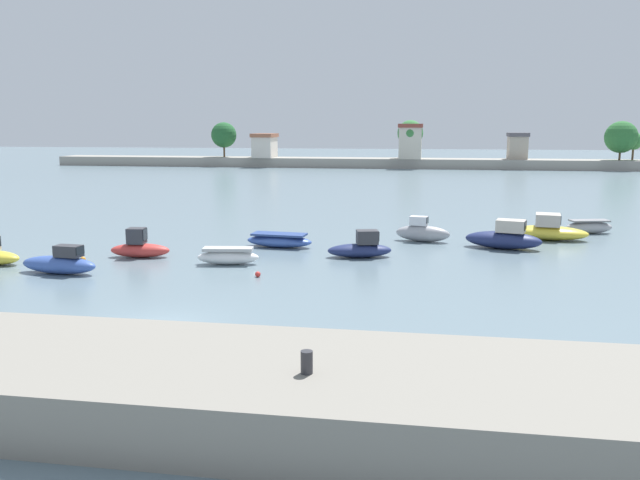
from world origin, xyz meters
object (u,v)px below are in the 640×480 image
Objects in this scene: mooring_buoy_0 at (258,274)px; mooring_buoy_1 at (83,259)px; moored_boat_2 at (140,248)px; moored_boat_6 at (422,232)px; moored_boat_3 at (228,256)px; moored_boat_5 at (361,248)px; moored_boat_1 at (60,263)px; moored_boat_7 at (504,238)px; moored_boat_8 at (547,230)px; moored_boat_9 at (589,227)px; moored_boat_4 at (279,240)px; mooring_bollard at (307,362)px.

mooring_buoy_1 is at bearing 169.38° from mooring_buoy_0.
mooring_buoy_1 is at bearing -152.20° from moored_boat_2.
moored_boat_6 is 13.11× the size of mooring_buoy_0.
moored_boat_3 is 11.94× the size of mooring_buoy_1.
moored_boat_2 is 13.16m from moored_boat_5.
mooring_buoy_0 is (10.52, 0.91, -0.41)m from moored_boat_1.
moored_boat_3 is at bearing -127.86° from moored_boat_6.
moored_boat_7 is (8.72, 4.22, 0.14)m from moored_boat_5.
moored_boat_6 reaches higher than mooring_buoy_1.
moored_boat_1 is at bearing -83.02° from mooring_buoy_1.
moored_boat_7 is 0.90× the size of moored_boat_8.
moored_boat_7 is 16.90m from mooring_buoy_0.
moored_boat_6 is at bearing 55.22° from mooring_buoy_0.
moored_boat_2 is 9.11m from mooring_buoy_0.
moored_boat_1 is 1.23× the size of moored_boat_9.
mooring_buoy_0 is at bearing -130.80° from moored_boat_8.
moored_boat_4 is at bearing -170.42° from moored_boat_9.
moored_boat_2 is 0.90× the size of moored_boat_5.
moored_boat_3 is at bearing -140.72° from moored_boat_7.
moored_boat_2 is at bearing -143.06° from moored_boat_4.
moored_boat_4 is 1.17× the size of moored_boat_6.
moored_boat_6 is 0.76× the size of moored_boat_7.
moored_boat_4 is at bearing 24.76° from moored_boat_2.
moored_boat_9 is (30.73, 18.19, -0.08)m from moored_boat_1.
moored_boat_9 is at bearing 24.46° from moored_boat_3.
moored_boat_2 reaches higher than moored_boat_3.
moored_boat_7 is at bearing 30.21° from moored_boat_1.
moored_boat_9 is at bearing 35.78° from moored_boat_6.
mooring_buoy_1 is at bearing -167.24° from moored_boat_9.
moored_boat_1 reaches higher than mooring_buoy_1.
moored_boat_5 reaches higher than moored_boat_9.
moored_boat_7 reaches higher than moored_boat_9.
moored_boat_3 is 5.87m from moored_boat_4.
moored_boat_1 is at bearing -163.66° from moored_boat_3.
moored_boat_6 is at bearing 27.32° from mooring_buoy_1.
mooring_buoy_1 is (-27.63, -12.05, -0.48)m from moored_boat_8.
mooring_bollard is 0.13× the size of moored_boat_4.
moored_boat_6 reaches higher than mooring_buoy_0.
moored_boat_3 is 3.71m from mooring_buoy_0.
moored_boat_7 reaches higher than moored_boat_2.
moored_boat_4 is 0.80× the size of moored_boat_8.
mooring_buoy_1 is (-31.09, -15.25, -0.33)m from moored_boat_9.
moored_boat_4 is at bearing 49.05° from moored_boat_1.
moored_boat_4 is at bearing 32.21° from mooring_buoy_1.
moored_boat_5 is at bearing -136.89° from moored_boat_8.
mooring_bollard is 0.15× the size of moored_boat_6.
moored_boat_2 is at bearing 34.43° from mooring_buoy_1.
moored_boat_9 reaches higher than mooring_buoy_0.
moored_boat_7 is 17.34× the size of mooring_buoy_0.
moored_boat_4 is at bearing 104.47° from mooring_bollard.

